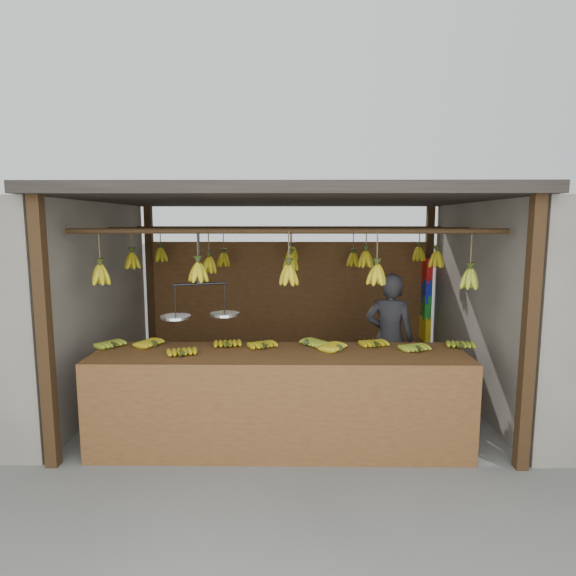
{
  "coord_description": "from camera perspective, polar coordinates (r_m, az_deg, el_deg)",
  "views": [
    {
      "loc": [
        0.06,
        -5.37,
        2.08
      ],
      "look_at": [
        0.0,
        0.3,
        1.3
      ],
      "focal_mm": 30.0,
      "sensor_mm": 36.0,
      "label": 1
    }
  ],
  "objects": [
    {
      "name": "ground",
      "position": [
        5.76,
        -0.03,
        -13.34
      ],
      "size": [
        80.0,
        80.0,
        0.0
      ],
      "primitive_type": "plane",
      "color": "#5B5B57"
    },
    {
      "name": "stall",
      "position": [
        5.7,
        0.0,
        6.74
      ],
      "size": [
        4.3,
        3.3,
        2.4
      ],
      "color": "#301E0F",
      "rests_on": "ground"
    },
    {
      "name": "counter",
      "position": [
        4.37,
        -0.98,
        -10.44
      ],
      "size": [
        3.51,
        0.78,
        0.96
      ],
      "color": "brown",
      "rests_on": "ground"
    },
    {
      "name": "hanging_bananas",
      "position": [
        5.4,
        -0.03,
        2.97
      ],
      "size": [
        3.62,
        2.25,
        0.39
      ],
      "color": "#B8A613",
      "rests_on": "ground"
    },
    {
      "name": "balance_scale",
      "position": [
        4.53,
        -10.32,
        -2.71
      ],
      "size": [
        0.7,
        0.41,
        0.79
      ],
      "color": "black",
      "rests_on": "ground"
    },
    {
      "name": "vendor",
      "position": [
        5.66,
        11.94,
        -5.88
      ],
      "size": [
        0.63,
        0.5,
        1.51
      ],
      "primitive_type": "imported",
      "rotation": [
        0.0,
        0.0,
        2.86
      ],
      "color": "#262628",
      "rests_on": "ground"
    },
    {
      "name": "bag_bundles",
      "position": [
        7.06,
        16.05,
        -1.28
      ],
      "size": [
        0.08,
        0.26,
        1.17
      ],
      "color": "red",
      "rests_on": "ground"
    }
  ]
}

